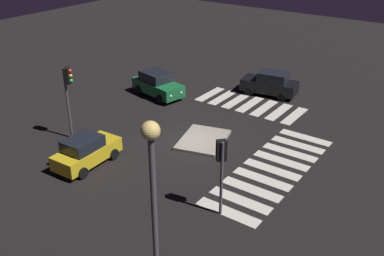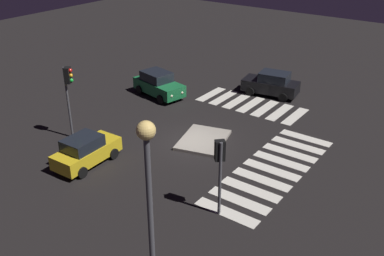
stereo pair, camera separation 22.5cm
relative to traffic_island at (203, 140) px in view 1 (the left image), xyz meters
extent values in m
plane|color=black|center=(-0.57, 0.43, -0.09)|extent=(80.00, 80.00, 0.00)
cube|color=gray|center=(0.00, 0.00, 0.00)|extent=(3.97, 3.37, 0.18)
cube|color=#196B38|center=(4.14, 6.90, 0.63)|extent=(2.64, 4.47, 0.86)
cube|color=black|center=(4.19, 7.15, 1.41)|extent=(2.05, 2.44, 0.69)
cylinder|color=black|center=(4.72, 5.45, 0.25)|extent=(0.38, 0.71, 0.67)
cylinder|color=black|center=(3.00, 5.82, 0.25)|extent=(0.38, 0.71, 0.67)
cylinder|color=black|center=(5.27, 7.99, 0.25)|extent=(0.38, 0.71, 0.67)
cylinder|color=black|center=(3.55, 8.36, 0.25)|extent=(0.38, 0.71, 0.67)
sphere|color=#F2EABF|center=(4.19, 4.79, 0.63)|extent=(0.22, 0.22, 0.22)
sphere|color=#F2EABF|center=(3.22, 5.00, 0.63)|extent=(0.22, 0.22, 0.22)
cube|color=gold|center=(-5.89, 3.67, 0.57)|extent=(3.90, 1.79, 0.79)
cube|color=black|center=(-6.13, 3.66, 1.29)|extent=(2.02, 1.57, 0.64)
cylinder|color=black|center=(-4.73, 4.52, 0.22)|extent=(0.63, 0.25, 0.62)
cylinder|color=black|center=(-4.67, 2.90, 0.22)|extent=(0.63, 0.25, 0.62)
cylinder|color=black|center=(-7.11, 4.43, 0.22)|extent=(0.63, 0.25, 0.62)
cylinder|color=black|center=(-7.05, 2.81, 0.22)|extent=(0.63, 0.25, 0.62)
sphere|color=#F2EABF|center=(-4.03, 4.19, 0.57)|extent=(0.21, 0.21, 0.21)
sphere|color=#F2EABF|center=(-4.00, 3.28, 0.57)|extent=(0.21, 0.21, 0.21)
cube|color=black|center=(9.22, 0.20, 0.62)|extent=(2.38, 4.35, 0.85)
cube|color=black|center=(9.26, -0.05, 1.39)|extent=(1.91, 2.33, 0.68)
cylinder|color=black|center=(8.17, 1.33, 0.24)|extent=(0.34, 0.69, 0.66)
cylinder|color=black|center=(9.89, 1.60, 0.24)|extent=(0.34, 0.69, 0.66)
cylinder|color=black|center=(8.56, -1.20, 0.24)|extent=(0.34, 0.69, 0.66)
cylinder|color=black|center=(10.27, -0.93, 0.24)|extent=(0.34, 0.69, 0.66)
sphere|color=#F2EABF|center=(8.43, 2.13, 0.62)|extent=(0.22, 0.22, 0.22)
sphere|color=#F2EABF|center=(9.40, 2.27, 0.62)|extent=(0.22, 0.22, 0.22)
cylinder|color=#47474C|center=(-4.28, 6.84, 2.17)|extent=(0.14, 0.14, 4.51)
cube|color=black|center=(-4.19, 6.69, 3.94)|extent=(0.54, 0.50, 0.96)
sphere|color=red|center=(-4.09, 6.52, 4.24)|extent=(0.22, 0.22, 0.22)
sphere|color=orange|center=(-4.09, 6.52, 3.94)|extent=(0.22, 0.22, 0.22)
sphere|color=green|center=(-4.09, 6.52, 3.64)|extent=(0.22, 0.22, 0.22)
cylinder|color=#47474C|center=(-5.46, -4.64, 1.77)|extent=(0.14, 0.14, 3.71)
cube|color=black|center=(-5.33, -4.51, 3.14)|extent=(0.54, 0.54, 0.96)
sphere|color=red|center=(-5.20, -4.37, 3.44)|extent=(0.22, 0.22, 0.22)
sphere|color=orange|center=(-5.20, -4.37, 3.14)|extent=(0.22, 0.22, 0.22)
sphere|color=green|center=(-5.20, -4.37, 2.84)|extent=(0.22, 0.22, 0.22)
cylinder|color=#47474C|center=(-11.49, -5.93, 3.37)|extent=(0.18, 0.18, 6.92)
sphere|color=#F9D172|center=(-11.49, -5.93, 7.01)|extent=(0.56, 0.56, 0.56)
cube|color=silver|center=(-5.17, -4.88, -0.08)|extent=(0.70, 3.20, 0.02)
cube|color=silver|center=(-4.02, -4.88, -0.08)|extent=(0.70, 3.20, 0.02)
cube|color=silver|center=(-2.87, -4.88, -0.08)|extent=(0.70, 3.20, 0.02)
cube|color=silver|center=(-1.72, -4.88, -0.08)|extent=(0.70, 3.20, 0.02)
cube|color=silver|center=(-0.57, -4.88, -0.08)|extent=(0.70, 3.20, 0.02)
cube|color=silver|center=(0.58, -4.88, -0.08)|extent=(0.70, 3.20, 0.02)
cube|color=silver|center=(1.73, -4.88, -0.08)|extent=(0.70, 3.20, 0.02)
cube|color=silver|center=(2.88, -4.88, -0.08)|extent=(0.70, 3.20, 0.02)
cube|color=silver|center=(4.03, -4.88, -0.08)|extent=(0.70, 3.20, 0.02)
cube|color=silver|center=(6.65, -3.02, -0.08)|extent=(3.20, 0.70, 0.02)
cube|color=silver|center=(6.65, -1.87, -0.08)|extent=(3.20, 0.70, 0.02)
cube|color=silver|center=(6.65, -0.72, -0.08)|extent=(3.20, 0.70, 0.02)
cube|color=silver|center=(6.65, 0.43, -0.08)|extent=(3.20, 0.70, 0.02)
cube|color=silver|center=(6.65, 1.58, -0.08)|extent=(3.20, 0.70, 0.02)
cube|color=silver|center=(6.65, 2.73, -0.08)|extent=(3.20, 0.70, 0.02)
cube|color=silver|center=(6.65, 3.88, -0.08)|extent=(3.20, 0.70, 0.02)
camera|label=1|loc=(-19.54, -13.04, 12.33)|focal=40.94mm
camera|label=2|loc=(-19.41, -13.23, 12.33)|focal=40.94mm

